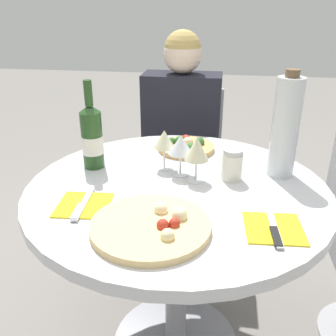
# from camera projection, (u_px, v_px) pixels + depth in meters

# --- Properties ---
(dining_table) EXTENTS (0.97, 0.97, 0.72)m
(dining_table) POSITION_uv_depth(u_px,v_px,m) (177.00, 222.00, 1.27)
(dining_table) COLOR gray
(dining_table) RESTS_ON ground_plane
(chair_behind_diner) EXTENTS (0.40, 0.40, 0.83)m
(chair_behind_diner) POSITION_uv_depth(u_px,v_px,m) (182.00, 170.00, 2.07)
(chair_behind_diner) COLOR #ADADB2
(chair_behind_diner) RESTS_ON ground_plane
(seated_diner) EXTENTS (0.38, 0.40, 1.14)m
(seated_diner) POSITION_uv_depth(u_px,v_px,m) (179.00, 162.00, 1.90)
(seated_diner) COLOR black
(seated_diner) RESTS_ON ground_plane
(pizza_large) EXTENTS (0.32, 0.32, 0.05)m
(pizza_large) POSITION_uv_depth(u_px,v_px,m) (152.00, 225.00, 0.97)
(pizza_large) COLOR #E5C17F
(pizza_large) RESTS_ON dining_table
(pizza_small_far) EXTENTS (0.22, 0.22, 0.05)m
(pizza_small_far) POSITION_uv_depth(u_px,v_px,m) (186.00, 146.00, 1.49)
(pizza_small_far) COLOR tan
(pizza_small_far) RESTS_ON dining_table
(wine_bottle) EXTENTS (0.07, 0.07, 0.31)m
(wine_bottle) POSITION_uv_depth(u_px,v_px,m) (92.00, 137.00, 1.30)
(wine_bottle) COLOR #23471E
(wine_bottle) RESTS_ON dining_table
(tall_carafe) EXTENTS (0.09, 0.09, 0.35)m
(tall_carafe) POSITION_uv_depth(u_px,v_px,m) (285.00, 127.00, 1.22)
(tall_carafe) COLOR silver
(tall_carafe) RESTS_ON dining_table
(sugar_shaker) EXTENTS (0.07, 0.07, 0.11)m
(sugar_shaker) POSITION_uv_depth(u_px,v_px,m) (232.00, 165.00, 1.23)
(sugar_shaker) COLOR silver
(sugar_shaker) RESTS_ON dining_table
(wine_glass_back_left) EXTENTS (0.08, 0.08, 0.14)m
(wine_glass_back_left) POSITION_uv_depth(u_px,v_px,m) (164.00, 140.00, 1.29)
(wine_glass_back_left) COLOR silver
(wine_glass_back_left) RESTS_ON dining_table
(wine_glass_front_right) EXTENTS (0.08, 0.08, 0.15)m
(wine_glass_front_right) POSITION_uv_depth(u_px,v_px,m) (197.00, 149.00, 1.19)
(wine_glass_front_right) COLOR silver
(wine_glass_front_right) RESTS_ON dining_table
(wine_glass_center) EXTENTS (0.08, 0.08, 0.14)m
(wine_glass_center) POSITION_uv_depth(u_px,v_px,m) (180.00, 146.00, 1.24)
(wine_glass_center) COLOR silver
(wine_glass_center) RESTS_ON dining_table
(place_setting_left) EXTENTS (0.16, 0.19, 0.01)m
(place_setting_left) POSITION_uv_depth(u_px,v_px,m) (83.00, 205.00, 1.09)
(place_setting_left) COLOR yellow
(place_setting_left) RESTS_ON dining_table
(place_setting_right) EXTENTS (0.16, 0.19, 0.01)m
(place_setting_right) POSITION_uv_depth(u_px,v_px,m) (274.00, 228.00, 0.98)
(place_setting_right) COLOR yellow
(place_setting_right) RESTS_ON dining_table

